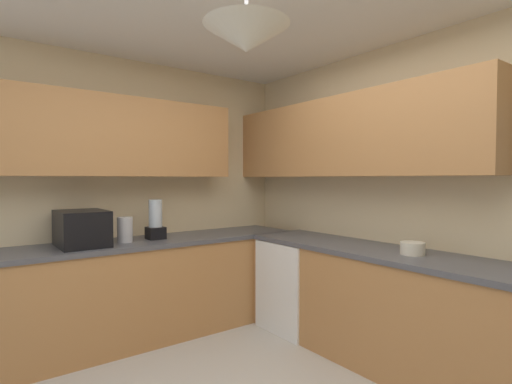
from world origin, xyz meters
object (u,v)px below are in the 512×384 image
Objects in this scene: kettle at (125,230)px; blender_appliance at (156,221)px; bowl at (413,248)px; microwave at (82,228)px; dishwasher at (299,284)px.

blender_appliance is at bearing 94.01° from kettle.
kettle is at bearing -85.99° from blender_appliance.
blender_appliance is at bearing -146.63° from bowl.
kettle is 0.61× the size of blender_appliance.
kettle is 0.29m from blender_appliance.
microwave is 2.20× the size of kettle.
dishwasher is 1.48m from blender_appliance.
kettle is (-0.64, -1.45, 0.57)m from dishwasher.
dishwasher is 2.01m from microwave.
dishwasher is 1.69m from kettle.
dishwasher is 2.32× the size of blender_appliance.
microwave reaches higher than kettle.
bowl is (1.16, 0.03, 0.51)m from dishwasher.
microwave reaches higher than bowl.
kettle is 1.27× the size of bowl.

